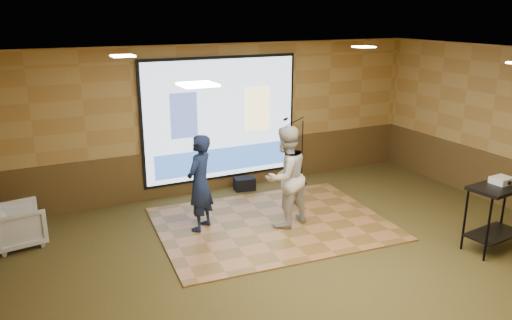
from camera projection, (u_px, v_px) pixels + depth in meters
name	position (u px, v px, depth m)	size (l,w,h in m)	color
ground	(308.00, 258.00, 7.58)	(9.00, 9.00, 0.00)	#2F3A1A
room_shell	(313.00, 124.00, 6.98)	(9.04, 7.04, 3.02)	#A88646
wainscot_back	(222.00, 167.00, 10.45)	(9.00, 0.04, 0.95)	#513B1B
projector_screen	(221.00, 120.00, 10.12)	(3.32, 0.06, 2.52)	black
downlight_nw	(123.00, 56.00, 7.36)	(0.32, 0.32, 0.02)	#FFE8BF
downlight_ne	(364.00, 47.00, 9.20)	(0.32, 0.32, 0.02)	#FFE8BF
downlight_sw	(198.00, 85.00, 4.52)	(0.32, 0.32, 0.02)	#FFE8BF
dance_floor	(272.00, 224.00, 8.78)	(3.93, 2.99, 0.03)	#A2673B
player_left	(200.00, 183.00, 8.32)	(0.60, 0.39, 1.65)	#141F40
player_right	(286.00, 177.00, 8.47)	(0.85, 0.67, 1.76)	beige
av_table	(498.00, 204.00, 7.65)	(1.02, 0.54, 1.07)	black
projector	(502.00, 180.00, 7.63)	(0.30, 0.25, 0.10)	silver
mic_stand	(300.00, 162.00, 10.69)	(0.59, 0.24, 1.51)	black
banquet_chair	(19.00, 225.00, 7.92)	(0.72, 0.74, 0.68)	gray
duffel_bag	(245.00, 184.00, 10.45)	(0.42, 0.28, 0.26)	black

